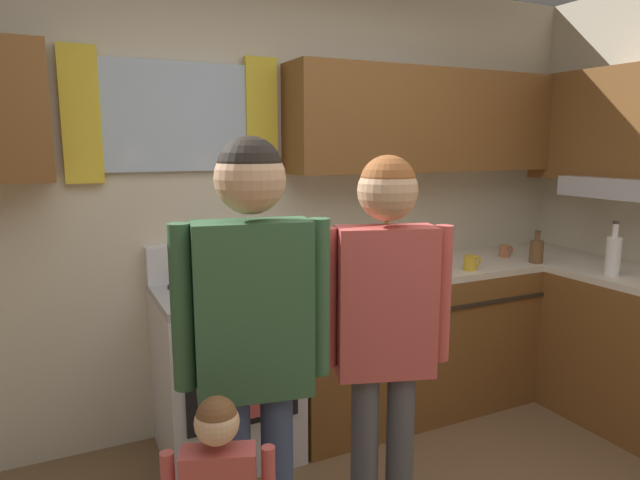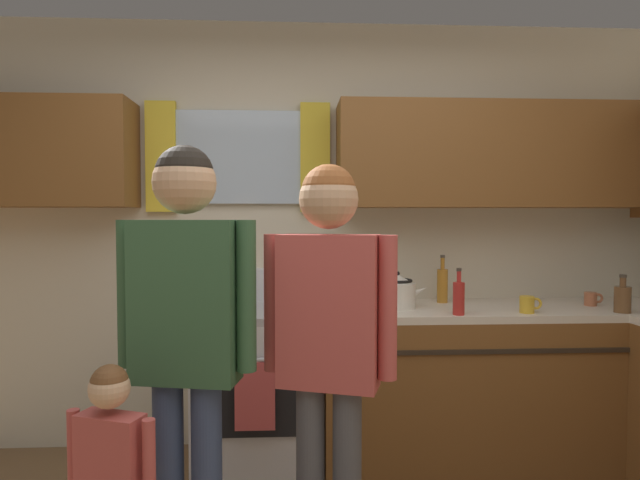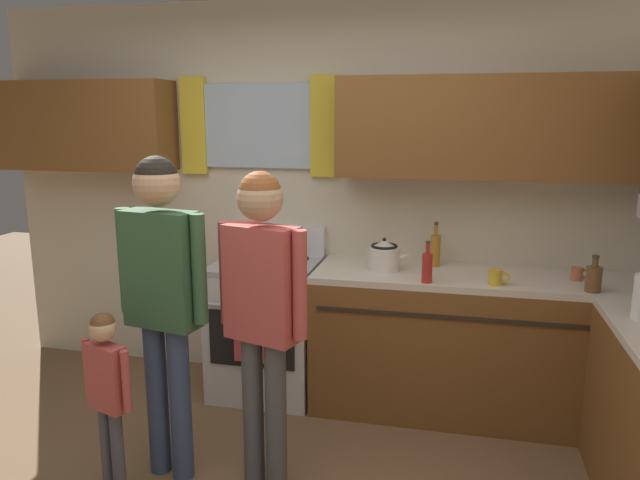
# 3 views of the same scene
# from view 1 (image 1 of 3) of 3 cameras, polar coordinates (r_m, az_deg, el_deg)

# --- Properties ---
(back_wall_unit) EXTENTS (4.60, 0.42, 2.60)m
(back_wall_unit) POSITION_cam_1_polar(r_m,az_deg,el_deg) (3.15, -6.39, 6.90)
(back_wall_unit) COLOR beige
(back_wall_unit) RESTS_ON ground
(kitchen_counter_run) EXTENTS (2.20, 2.24, 0.90)m
(kitchen_counter_run) POSITION_cam_1_polar(r_m,az_deg,el_deg) (3.57, 22.16, -10.28)
(kitchen_counter_run) COLOR brown
(kitchen_counter_run) RESTS_ON ground
(stove_oven) EXTENTS (0.67, 0.67, 1.10)m
(stove_oven) POSITION_cam_1_polar(r_m,az_deg,el_deg) (3.02, -9.80, -12.99)
(stove_oven) COLOR silver
(stove_oven) RESTS_ON ground
(bottle_sauce_red) EXTENTS (0.06, 0.06, 0.25)m
(bottle_sauce_red) POSITION_cam_1_polar(r_m,az_deg,el_deg) (3.09, 10.42, -2.26)
(bottle_sauce_red) COLOR red
(bottle_sauce_red) RESTS_ON kitchen_counter_run
(bottle_milk_white) EXTENTS (0.08, 0.08, 0.31)m
(bottle_milk_white) POSITION_cam_1_polar(r_m,az_deg,el_deg) (3.52, 28.10, -1.36)
(bottle_milk_white) COLOR white
(bottle_milk_white) RESTS_ON kitchen_counter_run
(bottle_squat_brown) EXTENTS (0.08, 0.08, 0.21)m
(bottle_squat_brown) POSITION_cam_1_polar(r_m,az_deg,el_deg) (3.71, 21.52, -1.04)
(bottle_squat_brown) COLOR brown
(bottle_squat_brown) RESTS_ON kitchen_counter_run
(bottle_oil_amber) EXTENTS (0.06, 0.06, 0.29)m
(bottle_oil_amber) POSITION_cam_1_polar(r_m,az_deg,el_deg) (3.43, 6.88, -0.70)
(bottle_oil_amber) COLOR #B27223
(bottle_oil_amber) RESTS_ON kitchen_counter_run
(cup_terracotta) EXTENTS (0.11, 0.07, 0.08)m
(cup_terracotta) POSITION_cam_1_polar(r_m,az_deg,el_deg) (3.84, 18.63, -1.08)
(cup_terracotta) COLOR #B76642
(cup_terracotta) RESTS_ON kitchen_counter_run
(mug_mustard_yellow) EXTENTS (0.12, 0.08, 0.09)m
(mug_mustard_yellow) POSITION_cam_1_polar(r_m,az_deg,el_deg) (3.37, 15.35, -2.28)
(mug_mustard_yellow) COLOR gold
(mug_mustard_yellow) RESTS_ON kitchen_counter_run
(stovetop_kettle) EXTENTS (0.27, 0.20, 0.21)m
(stovetop_kettle) POSITION_cam_1_polar(r_m,az_deg,el_deg) (3.13, 3.90, -1.92)
(stovetop_kettle) COLOR silver
(stovetop_kettle) RESTS_ON kitchen_counter_run
(adult_holding_child) EXTENTS (0.51, 0.23, 1.66)m
(adult_holding_child) POSITION_cam_1_polar(r_m,az_deg,el_deg) (1.83, -6.92, -9.02)
(adult_holding_child) COLOR #38476B
(adult_holding_child) RESTS_ON ground
(adult_in_plaid) EXTENTS (0.48, 0.26, 1.60)m
(adult_in_plaid) POSITION_cam_1_polar(r_m,az_deg,el_deg) (2.06, 6.75, -7.96)
(adult_in_plaid) COLOR #4C4C51
(adult_in_plaid) RESTS_ON ground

